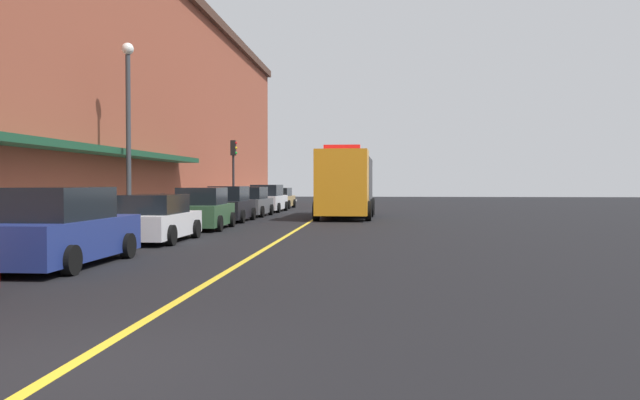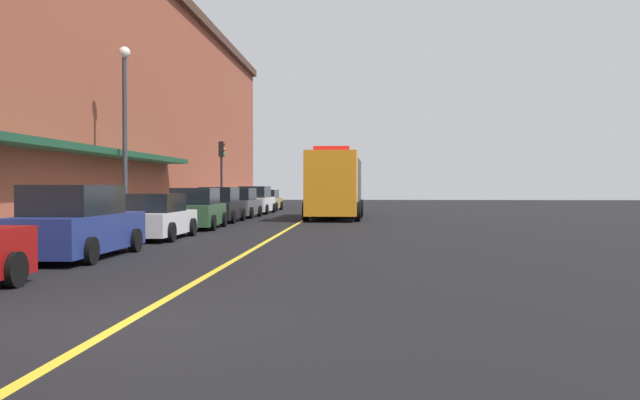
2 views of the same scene
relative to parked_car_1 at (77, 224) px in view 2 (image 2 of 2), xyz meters
name	(u,v)px [view 2 (image 2 of 2)]	position (x,y,z in m)	size (l,w,h in m)	color
ground_plane	(300,222)	(3.99, 17.30, -0.85)	(112.00, 112.00, 0.00)	black
sidewalk_left	(178,220)	(-2.21, 17.30, -0.77)	(2.40, 70.00, 0.15)	#ADA8A0
lane_center_stripe	(300,222)	(3.99, 17.30, -0.84)	(0.16, 70.00, 0.01)	gold
brick_building_left	(67,92)	(-7.47, 16.29, 5.60)	(9.30, 64.00, 12.87)	brown
parked_car_1	(77,224)	(0.00, 0.00, 0.00)	(2.05, 4.90, 1.82)	navy
parked_car_2	(155,217)	(0.08, 6.10, -0.12)	(2.03, 4.40, 1.54)	silver
parked_car_3	(196,210)	(0.12, 11.65, -0.04)	(2.18, 4.36, 1.72)	#2D5133
parked_car_4	(220,206)	(0.04, 16.83, -0.03)	(1.97, 4.26, 1.75)	black
parked_car_5	(239,204)	(0.04, 21.86, -0.06)	(2.21, 4.30, 1.68)	#595B60
parked_car_6	(255,201)	(0.10, 27.51, -0.01)	(2.21, 4.91, 1.78)	silver
parked_car_7	(267,201)	(0.01, 33.34, -0.12)	(2.08, 4.19, 1.54)	#A5844C
utility_truck	(335,186)	(5.60, 20.98, 0.97)	(3.09, 8.83, 3.81)	orange
parking_meter_0	(73,211)	(-1.36, 2.86, 0.21)	(0.14, 0.18, 1.33)	#4C4C51
parking_meter_1	(171,203)	(-1.36, 13.09, 0.21)	(0.14, 0.18, 1.33)	#4C4C51
parking_meter_2	(157,204)	(-1.36, 10.96, 0.21)	(0.14, 0.18, 1.33)	#4C4C51
street_lamp_left	(125,118)	(-1.96, 8.94, 3.55)	(0.44, 0.44, 6.94)	#33383D
traffic_light_near	(222,163)	(-1.30, 23.60, 2.31)	(0.38, 0.36, 4.30)	#232326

